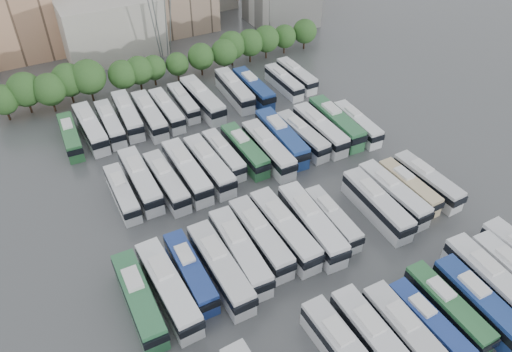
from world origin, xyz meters
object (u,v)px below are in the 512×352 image
bus_r2_s2 (140,180)px  bus_r2_s3 (166,181)px  bus_r0_s8 (429,324)px  bus_r1_s10 (377,204)px  bus_r3_s7 (202,99)px  bus_r3_s10 (253,88)px  bus_r2_s7 (245,150)px  bus_r3_s9 (234,90)px  bus_r1_s2 (190,272)px  bus_r3_s3 (128,115)px  bus_r2_s10 (302,135)px  bus_r1_s5 (260,237)px  bus_r3_s12 (284,82)px  bus_r0_s11 (493,284)px  bus_r1_s8 (332,218)px  bus_r1_s3 (220,268)px  bus_r2_s8 (268,149)px  bus_r0_s10 (481,305)px  bus_r1_s0 (139,299)px  bus_r3_s1 (91,128)px  bus_r0_s7 (410,339)px  bus_r2_s5 (209,165)px  bus_r1_s13 (427,181)px  bus_r2_s1 (122,193)px  bus_r2_s6 (224,154)px  bus_r3_s6 (183,102)px  bus_r1_s7 (312,224)px  bus_r3_s4 (150,115)px  bus_r3_s13 (296,75)px  bus_r2_s11 (320,129)px  bus_r3_s5 (167,110)px  bus_r2_s4 (187,171)px  bus_r1_s1 (168,288)px  bus_r1_s4 (240,251)px  bus_r1_s11 (393,194)px  bus_r0_s9 (447,307)px  bus_r0_s6 (377,343)px  bus_r3_s2 (110,123)px  bus_r2_s9 (281,137)px  bus_r1_s6 (284,229)px  bus_r3_s0 (70,136)px  bus_r2_s12 (336,123)px

bus_r2_s2 → bus_r2_s3: 3.73m
bus_r0_s8 → bus_r1_s10: bus_r1_s10 is taller
bus_r3_s7 → bus_r3_s10: bearing=-4.2°
bus_r2_s7 → bus_r3_s9: 18.70m
bus_r1_s2 → bus_r3_s3: 36.98m
bus_r2_s7 → bus_r2_s10: size_ratio=1.00×
bus_r1_s5 → bus_r3_s12: bearing=55.9°
bus_r0_s11 → bus_r1_s8: bus_r0_s11 is taller
bus_r1_s3 → bus_r2_s8: size_ratio=1.03×
bus_r0_s10 → bus_r3_s12: bearing=84.3°
bus_r3_s12 → bus_r1_s0: bearing=-138.1°
bus_r2_s10 → bus_r3_s1: bearing=146.1°
bus_r0_s7 → bus_r2_s5: bearing=100.7°
bus_r0_s10 → bus_r1_s13: 21.49m
bus_r2_s1 → bus_r2_s6: bearing=6.1°
bus_r3_s6 → bus_r0_s8: bearing=-82.6°
bus_r1_s7 → bus_r3_s4: (-10.11, 35.12, -0.17)m
bus_r0_s7 → bus_r3_s13: bearing=70.6°
bus_r1_s5 → bus_r2_s11: (20.02, 16.89, -0.02)m
bus_r2_s11 → bus_r3_s5: 26.66m
bus_r2_s2 → bus_r2_s4: bus_r2_s4 is taller
bus_r3_s3 → bus_r3_s13: (33.04, -0.86, -0.19)m
bus_r1_s7 → bus_r2_s1: size_ratio=1.25×
bus_r1_s3 → bus_r3_s7: bus_r3_s7 is taller
bus_r1_s1 → bus_r1_s4: bearing=4.8°
bus_r0_s7 → bus_r3_s9: (6.45, 55.00, -0.07)m
bus_r0_s7 → bus_r1_s10: (9.93, 18.00, -0.06)m
bus_r0_s10 → bus_r3_s4: size_ratio=1.01×
bus_r1_s11 → bus_r3_s12: 35.31m
bus_r0_s9 → bus_r2_s8: bearing=95.6°
bus_r0_s9 → bus_r3_s1: 59.48m
bus_r3_s4 → bus_r3_s7: bus_r3_s7 is taller
bus_r3_s3 → bus_r1_s3: bearing=-87.1°
bus_r0_s6 → bus_r2_s2: bearing=110.2°
bus_r0_s7 → bus_r3_s4: (-10.07, 53.93, -0.10)m
bus_r2_s5 → bus_r3_s2: bearing=116.7°
bus_r2_s9 → bus_r2_s10: bus_r2_s9 is taller
bus_r1_s8 → bus_r2_s5: bus_r2_s5 is taller
bus_r0_s8 → bus_r2_s9: 37.02m
bus_r1_s6 → bus_r3_s7: 34.93m
bus_r1_s7 → bus_r3_s0: 42.30m
bus_r0_s6 → bus_r0_s9: bus_r0_s6 is taller
bus_r0_s6 → bus_r1_s8: 18.77m
bus_r1_s7 → bus_r1_s11: bus_r1_s7 is taller
bus_r0_s9 → bus_r3_s3: bearing=109.9°
bus_r1_s5 → bus_r2_s4: size_ratio=0.98×
bus_r1_s1 → bus_r3_s5: 38.90m
bus_r1_s13 → bus_r3_s5: (-26.47, 35.62, -0.03)m
bus_r1_s3 → bus_r2_s12: bus_r1_s3 is taller
bus_r3_s10 → bus_r3_s0: bearing=179.8°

